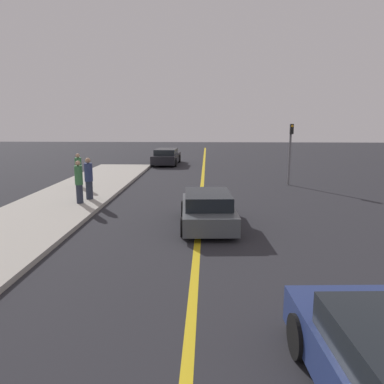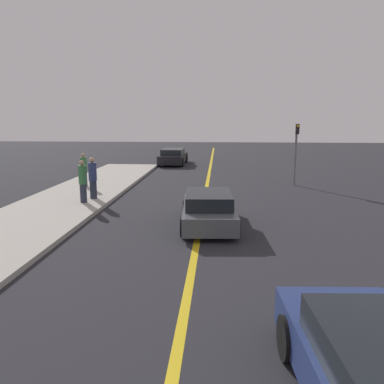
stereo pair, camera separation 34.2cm
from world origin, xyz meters
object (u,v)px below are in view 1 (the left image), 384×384
(car_far_distant, at_px, (166,157))
(pedestrian_far_standing, at_px, (89,178))
(car_ahead_center, at_px, (208,209))
(pedestrian_mid_group, at_px, (79,182))
(pedestrian_by_sign, at_px, (79,170))
(traffic_light, at_px, (290,147))

(car_far_distant, relative_size, pedestrian_far_standing, 2.56)
(car_ahead_center, relative_size, car_far_distant, 0.86)
(pedestrian_mid_group, bearing_deg, car_ahead_center, -26.37)
(car_far_distant, distance_m, pedestrian_by_sign, 11.79)
(car_ahead_center, bearing_deg, pedestrian_far_standing, 142.80)
(pedestrian_far_standing, bearing_deg, pedestrian_by_sign, 116.51)
(pedestrian_far_standing, distance_m, traffic_light, 10.99)
(car_far_distant, relative_size, traffic_light, 1.39)
(pedestrian_by_sign, distance_m, traffic_light, 11.50)
(pedestrian_far_standing, xyz_separation_m, traffic_light, (9.81, 4.85, 1.04))
(car_far_distant, height_order, traffic_light, traffic_light)
(car_ahead_center, relative_size, pedestrian_by_sign, 2.31)
(pedestrian_by_sign, bearing_deg, pedestrian_mid_group, -70.75)
(car_ahead_center, xyz_separation_m, pedestrian_by_sign, (-6.73, 6.48, 0.45))
(pedestrian_by_sign, height_order, traffic_light, traffic_light)
(pedestrian_mid_group, distance_m, traffic_light, 11.52)
(car_ahead_center, bearing_deg, traffic_light, 58.01)
(pedestrian_far_standing, bearing_deg, car_ahead_center, -33.79)
(car_ahead_center, distance_m, car_far_distant, 18.09)
(car_ahead_center, xyz_separation_m, pedestrian_far_standing, (-5.25, 3.51, 0.49))
(car_far_distant, height_order, pedestrian_mid_group, pedestrian_mid_group)
(car_ahead_center, distance_m, pedestrian_mid_group, 6.05)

